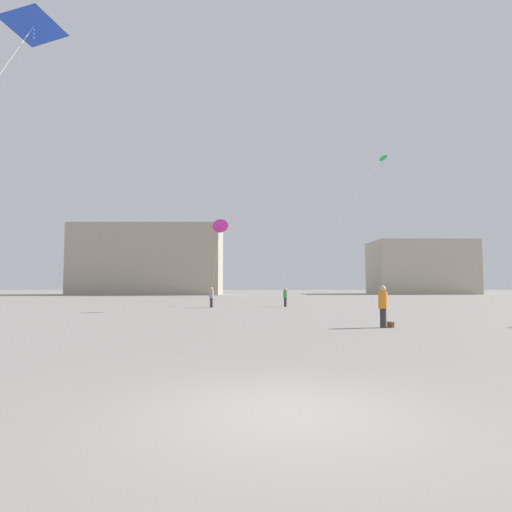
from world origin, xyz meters
TOP-DOWN VIEW (x-y plane):
  - ground_plane at (0.00, 0.00)m, footprint 300.00×300.00m
  - person_in_orange at (5.24, 11.87)m, footprint 0.39×0.39m
  - person_in_green at (2.66, 29.20)m, footprint 0.35×0.35m
  - person_in_grey at (-3.39, 28.20)m, footprint 0.36×0.36m
  - kite_magenta_diamond at (-2.46, 23.92)m, footprint 1.59×4.84m
  - kite_emerald_diamond at (12.64, 34.55)m, footprint 10.83×6.08m
  - kite_cobalt_delta at (-7.99, 8.09)m, footprint 2.91×5.10m
  - building_left_hall at (-19.00, 73.92)m, footprint 27.39×11.35m
  - building_centre_hall at (35.00, 79.71)m, footprint 19.48×11.51m
  - handbag_beside_flyer at (5.59, 11.97)m, footprint 0.22×0.35m

SIDE VIEW (x-z plane):
  - ground_plane at x=0.00m, z-range 0.00..0.00m
  - handbag_beside_flyer at x=5.59m, z-range 0.00..0.24m
  - person_in_green at x=2.66m, z-range 0.08..1.67m
  - person_in_grey at x=-3.39m, z-range 0.08..1.71m
  - person_in_orange at x=5.24m, z-range 0.09..1.88m
  - building_centre_hall at x=35.00m, z-range 0.00..10.73m
  - kite_magenta_diamond at x=-2.46m, z-range 3.41..8.63m
  - building_left_hall at x=-19.00m, z-range 0.00..12.97m
  - kite_cobalt_delta at x=-7.99m, z-range 5.72..15.56m
  - kite_emerald_diamond at x=12.64m, z-range 7.35..20.68m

